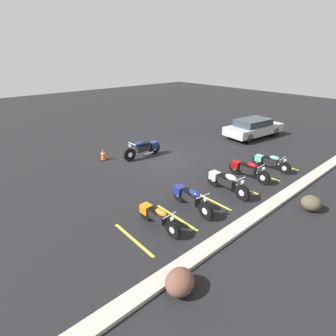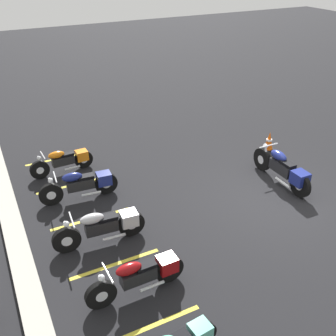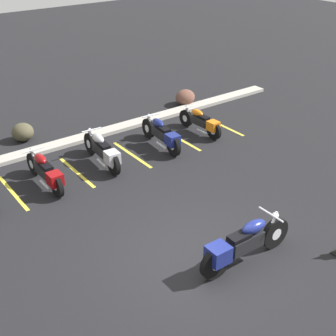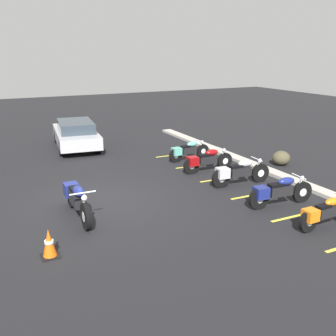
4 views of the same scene
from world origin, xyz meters
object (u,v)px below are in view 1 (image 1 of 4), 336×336
(parked_bike_2, at_px, (225,181))
(motorcycle_navy_featured, at_px, (144,148))
(parked_bike_3, at_px, (190,197))
(landscape_rock_1, at_px, (311,203))
(car_silver, at_px, (253,127))
(traffic_cone, at_px, (103,154))
(parked_bike_4, at_px, (157,216))
(parked_bike_1, at_px, (247,169))
(parked_bike_0, at_px, (269,161))
(landscape_rock_0, at_px, (180,282))

(parked_bike_2, bearing_deg, motorcycle_navy_featured, -174.60)
(parked_bike_3, bearing_deg, landscape_rock_1, 51.73)
(parked_bike_3, height_order, car_silver, car_silver)
(landscape_rock_1, relative_size, traffic_cone, 1.07)
(parked_bike_4, relative_size, car_silver, 0.44)
(parked_bike_2, xyz_separation_m, landscape_rock_1, (-1.25, 3.03, -0.17))
(parked_bike_2, xyz_separation_m, car_silver, (-7.86, -3.63, 0.21))
(parked_bike_1, relative_size, landscape_rock_1, 3.01)
(parked_bike_3, distance_m, traffic_cone, 6.62)
(parked_bike_0, relative_size, parked_bike_2, 0.89)
(parked_bike_3, relative_size, car_silver, 0.49)
(parked_bike_2, distance_m, car_silver, 8.66)
(parked_bike_2, height_order, parked_bike_3, parked_bike_2)
(landscape_rock_0, bearing_deg, parked_bike_0, -164.14)
(parked_bike_1, relative_size, parked_bike_4, 1.08)
(parked_bike_1, distance_m, parked_bike_4, 5.59)
(motorcycle_navy_featured, xyz_separation_m, landscape_rock_1, (-1.39, 8.60, -0.22))
(traffic_cone, bearing_deg, parked_bike_1, 121.24)
(motorcycle_navy_featured, bearing_deg, landscape_rock_1, 99.91)
(parked_bike_2, height_order, landscape_rock_0, parked_bike_2)
(parked_bike_4, bearing_deg, parked_bike_2, 87.60)
(landscape_rock_0, relative_size, traffic_cone, 1.24)
(parked_bike_2, relative_size, landscape_rock_0, 2.69)
(parked_bike_0, relative_size, landscape_rock_0, 2.38)
(parked_bike_1, bearing_deg, motorcycle_navy_featured, -160.72)
(motorcycle_navy_featured, xyz_separation_m, landscape_rock_0, (4.85, 8.02, -0.22))
(traffic_cone, bearing_deg, landscape_rock_1, 109.17)
(landscape_rock_1, height_order, traffic_cone, traffic_cone)
(motorcycle_navy_featured, height_order, parked_bike_4, motorcycle_navy_featured)
(motorcycle_navy_featured, height_order, parked_bike_3, motorcycle_navy_featured)
(parked_bike_2, xyz_separation_m, parked_bike_4, (3.75, 0.01, -0.05))
(parked_bike_0, xyz_separation_m, parked_bike_2, (3.57, -0.01, 0.05))
(parked_bike_3, distance_m, landscape_rock_1, 4.55)
(parked_bike_4, bearing_deg, traffic_cone, 163.89)
(motorcycle_navy_featured, height_order, landscape_rock_1, motorcycle_navy_featured)
(parked_bike_3, bearing_deg, motorcycle_navy_featured, 165.50)
(landscape_rock_1, bearing_deg, landscape_rock_0, -5.35)
(parked_bike_2, relative_size, parked_bike_4, 1.13)
(landscape_rock_1, bearing_deg, parked_bike_0, -127.61)
(traffic_cone, bearing_deg, parked_bike_4, 76.41)
(motorcycle_navy_featured, relative_size, parked_bike_3, 1.11)
(parked_bike_3, relative_size, landscape_rock_1, 3.08)
(parked_bike_1, xyz_separation_m, parked_bike_3, (3.90, 0.08, 0.01))
(landscape_rock_0, distance_m, traffic_cone, 9.57)
(motorcycle_navy_featured, height_order, car_silver, car_silver)
(motorcycle_navy_featured, xyz_separation_m, traffic_cone, (1.99, -1.12, -0.19))
(parked_bike_0, xyz_separation_m, landscape_rock_1, (2.32, 3.02, -0.12))
(parked_bike_2, relative_size, landscape_rock_1, 3.14)
(motorcycle_navy_featured, xyz_separation_m, parked_bike_0, (-3.71, 5.58, -0.09))
(car_silver, xyz_separation_m, traffic_cone, (9.99, -3.07, -0.37))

